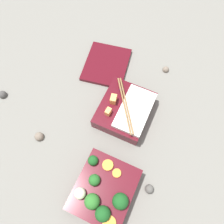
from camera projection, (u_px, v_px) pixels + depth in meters
ground_plane at (112, 152)px, 0.66m from camera, size 3.00×3.00×0.00m
bento_tray_vegetable at (104, 191)px, 0.59m from camera, size 0.18×0.15×0.08m
bento_tray_rice at (126, 110)px, 0.69m from camera, size 0.17×0.15×0.07m
bento_lid at (106, 65)px, 0.78m from camera, size 0.19×0.18×0.01m
pebble_0 at (166, 69)px, 0.78m from camera, size 0.02×0.02×0.02m
pebble_1 at (39, 137)px, 0.67m from camera, size 0.03×0.03×0.03m
pebble_2 at (3, 95)px, 0.73m from camera, size 0.03×0.03×0.03m
pebble_3 at (149, 189)px, 0.61m from camera, size 0.03×0.03×0.03m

